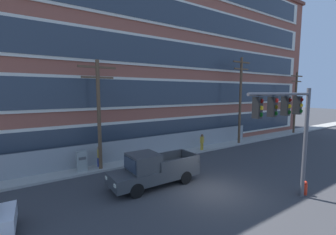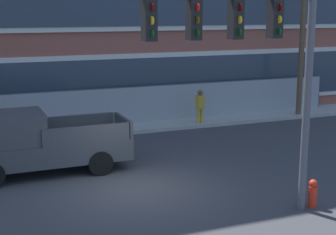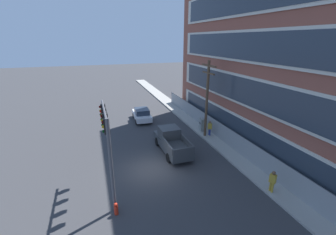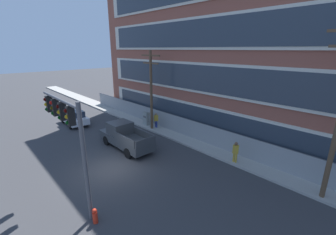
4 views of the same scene
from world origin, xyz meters
TOP-DOWN VIEW (x-y plane):
  - ground_plane at (0.00, 0.00)m, footprint 160.00×160.00m
  - sidewalk_building_side at (0.00, 7.54)m, footprint 80.00×2.04m
  - chain_link_fence at (-2.55, 8.04)m, footprint 30.75×0.06m
  - traffic_signal_mast at (1.85, -3.14)m, footprint 5.02×0.43m
  - pickup_truck_dark_grey at (-2.48, 2.58)m, footprint 5.63×2.04m
  - utility_pole_midblock at (10.71, 6.89)m, footprint 2.53×0.26m
  - pedestrian_by_fence at (5.30, 6.83)m, footprint 0.46×0.38m
  - fire_hydrant at (3.94, -3.11)m, footprint 0.24×0.24m

SIDE VIEW (x-z plane):
  - ground_plane at x=0.00m, z-range 0.00..0.00m
  - sidewalk_building_side at x=0.00m, z-range 0.00..0.16m
  - fire_hydrant at x=3.94m, z-range -0.01..0.77m
  - chain_link_fence at x=-2.55m, z-range 0.02..1.84m
  - pickup_truck_dark_grey at x=-2.48m, z-range -0.07..2.01m
  - pedestrian_by_fence at x=5.30m, z-range 0.13..1.82m
  - traffic_signal_mast at x=1.85m, z-range 1.43..7.29m
  - utility_pole_midblock at x=10.71m, z-range 0.49..9.76m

